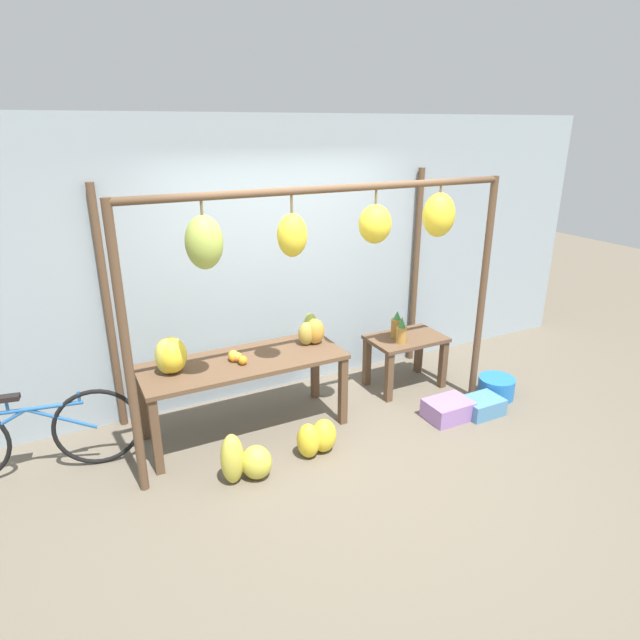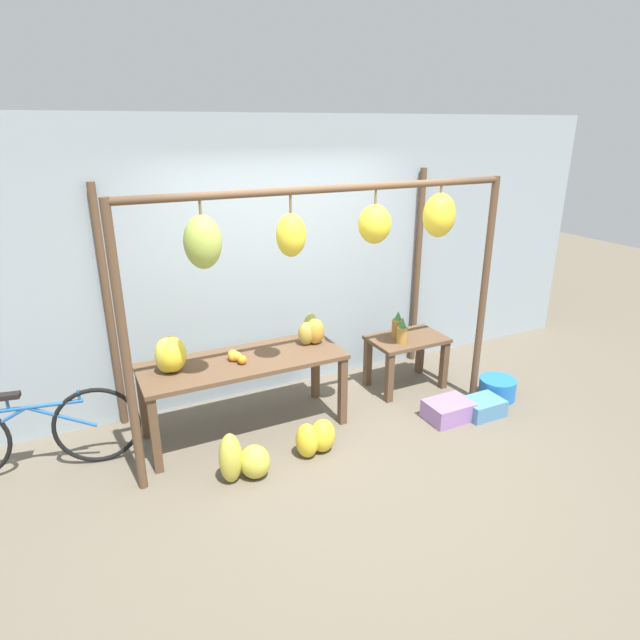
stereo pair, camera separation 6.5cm
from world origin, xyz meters
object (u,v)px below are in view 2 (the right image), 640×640
Objects in this scene: banana_pile_ground_left at (243,460)px; papaya_pile at (312,331)px; banana_pile_on_table at (170,355)px; fruit_crate_purple at (482,407)px; pineapple_cluster at (400,329)px; blue_bucket at (497,388)px; parked_bicycle at (31,433)px; fruit_crate_white at (448,410)px; banana_pile_ground_right at (316,438)px; orange_pile at (236,357)px.

papaya_pile is at bearing 38.25° from banana_pile_ground_left.
banana_pile_on_table reaches higher than fruit_crate_purple.
pineapple_cluster is at bearing -0.29° from papaya_pile.
banana_pile_ground_left reaches higher than blue_bucket.
pineapple_cluster is 1.20m from blue_bucket.
fruit_crate_purple is (3.92, -0.92, -0.28)m from parked_bicycle.
fruit_crate_white is at bearing -171.16° from blue_bucket.
fruit_crate_purple is (2.44, -0.07, -0.10)m from banana_pile_ground_left.
pineapple_cluster is at bearing -1.44° from parked_bicycle.
banana_pile_on_table reaches higher than banana_pile_ground_right.
parked_bicycle reaches higher than banana_pile_ground_right.
orange_pile is at bearing -5.40° from parked_bicycle.
banana_pile_ground_right is at bearing 5.54° from banana_pile_ground_left.
banana_pile_ground_left is 1.42m from papaya_pile.
papaya_pile is at bearing 179.71° from pineapple_cluster.
orange_pile is 0.56× the size of blue_bucket.
orange_pile is 0.13× the size of parked_bicycle.
orange_pile is 0.71× the size of papaya_pile.
pineapple_cluster is 0.18× the size of parked_bicycle.
banana_pile_ground_left is at bearing -179.53° from fruit_crate_white.
banana_pile_ground_right is at bearing 178.02° from fruit_crate_white.
fruit_crate_purple is at bearing -13.23° from parked_bicycle.
papaya_pile is at bearing 160.73° from blue_bucket.
fruit_crate_white is at bearing -13.22° from parked_bicycle.
papaya_pile reaches higher than orange_pile.
papaya_pile is (1.34, 0.04, -0.03)m from banana_pile_on_table.
banana_pile_ground_left is 1.73m from parked_bicycle.
banana_pile_ground_right is 1.77m from fruit_crate_purple.
fruit_crate_white is at bearing 166.64° from fruit_crate_purple.
parked_bicycle is at bearing 174.60° from orange_pile.
banana_pile_ground_left is 0.30× the size of parked_bicycle.
orange_pile reaches higher than banana_pile_ground_right.
orange_pile is 2.46m from fruit_crate_purple.
banana_pile_on_table reaches higher than papaya_pile.
parked_bicycle is 2.52m from papaya_pile.
fruit_crate_white is at bearing -19.85° from orange_pile.
parked_bicycle is at bearing 159.96° from banana_pile_ground_right.
parked_bicycle is at bearing 150.13° from banana_pile_ground_left.
parked_bicycle reaches higher than fruit_crate_purple.
pineapple_cluster is 1.00× the size of papaya_pile.
parked_bicycle reaches higher than fruit_crate_white.
banana_pile_ground_right is 2.31m from parked_bicycle.
orange_pile is (0.56, -0.04, -0.11)m from banana_pile_on_table.
orange_pile is at bearing -4.07° from banana_pile_on_table.
papaya_pile reaches higher than blue_bucket.
fruit_crate_white is (1.40, -0.05, -0.06)m from banana_pile_ground_right.
fruit_crate_white is (0.09, -0.75, -0.60)m from pineapple_cluster.
parked_bicycle is 4.30× the size of fruit_crate_purple.
banana_pile_ground_left is 0.68m from banana_pile_ground_right.
pineapple_cluster is 0.59× the size of banana_pile_ground_left.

